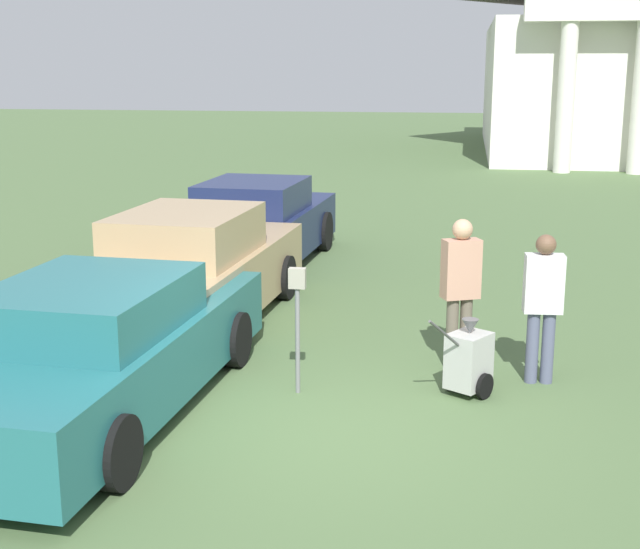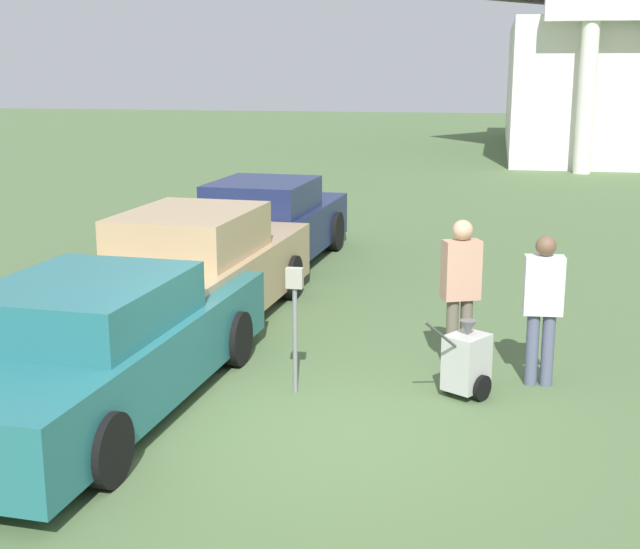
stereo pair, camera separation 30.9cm
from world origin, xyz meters
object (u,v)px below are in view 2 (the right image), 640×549
at_px(person_worker, 461,286).
at_px(parked_car_teal, 96,347).
at_px(parking_meter, 295,307).
at_px(parked_car_tan, 196,272).
at_px(parked_car_navy, 266,225).
at_px(equipment_cart, 466,362).
at_px(person_supervisor, 543,301).

bearing_deg(person_worker, parked_car_teal, 4.16).
bearing_deg(person_worker, parking_meter, 8.12).
bearing_deg(parked_car_tan, parked_car_navy, 93.38).
bearing_deg(parking_meter, parked_car_teal, -156.14).
relative_size(parked_car_teal, equipment_cart, 5.30).
distance_m(parked_car_teal, parked_car_navy, 6.94).
relative_size(parked_car_tan, person_supervisor, 3.09).
bearing_deg(parked_car_teal, person_worker, 31.07).
bearing_deg(person_supervisor, parked_car_teal, 15.02).
distance_m(parked_car_teal, parked_car_tan, 3.14).
height_order(parked_car_tan, person_worker, person_worker).
relative_size(parked_car_teal, person_supervisor, 3.13).
bearing_deg(person_supervisor, equipment_cart, 28.49).
distance_m(parked_car_teal, parking_meter, 2.09).
height_order(parked_car_teal, person_supervisor, person_supervisor).
relative_size(parked_car_navy, parking_meter, 3.56).
relative_size(parked_car_teal, parked_car_navy, 1.07).
distance_m(parking_meter, person_supervisor, 2.71).
xyz_separation_m(parked_car_tan, parked_car_navy, (0.00, 3.80, -0.02)).
xyz_separation_m(person_supervisor, equipment_cart, (-0.78, -0.51, -0.57)).
height_order(parked_car_teal, parking_meter, parked_car_teal).
relative_size(parking_meter, equipment_cart, 1.39).
height_order(parked_car_navy, parking_meter, parked_car_navy).
xyz_separation_m(parked_car_teal, parked_car_navy, (0.00, 6.94, 0.05)).
bearing_deg(equipment_cart, parked_car_teal, -131.21).
distance_m(parked_car_navy, person_worker, 6.21).
relative_size(person_worker, equipment_cart, 1.79).
xyz_separation_m(parked_car_navy, person_supervisor, (4.50, -5.35, 0.25)).
bearing_deg(parked_car_navy, equipment_cart, -54.25).
bearing_deg(person_supervisor, person_worker, -22.86).
height_order(parked_car_tan, equipment_cart, parked_car_tan).
relative_size(parked_car_tan, equipment_cart, 5.23).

